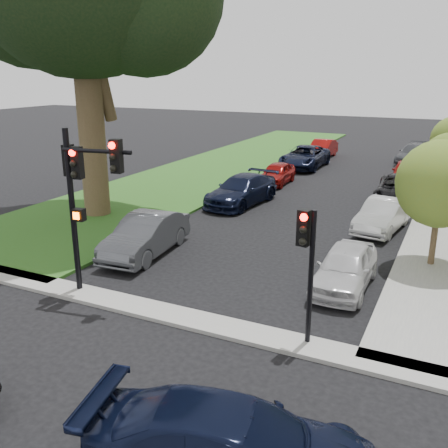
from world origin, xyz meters
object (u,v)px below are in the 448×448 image
at_px(traffic_signal_main, 81,183).
at_px(car_parked_5, 146,235).
at_px(car_parked_4, 415,154).
at_px(car_parked_3, 406,172).
at_px(car_parked_6, 242,190).
at_px(car_parked_0, 345,267).
at_px(car_parked_1, 383,215).
at_px(car_parked_2, 400,190).
at_px(car_parked_8, 305,157).
at_px(traffic_signal_secondary, 307,253).
at_px(small_tree_a, 441,184).
at_px(car_parked_7, 277,173).
at_px(car_parked_9, 322,149).

height_order(traffic_signal_main, car_parked_5, traffic_signal_main).
bearing_deg(car_parked_4, car_parked_3, -82.32).
xyz_separation_m(car_parked_3, car_parked_6, (-7.16, -9.37, 0.07)).
relative_size(traffic_signal_main, car_parked_0, 1.27).
height_order(car_parked_1, car_parked_2, car_parked_2).
xyz_separation_m(car_parked_1, car_parked_2, (0.07, 5.35, 0.02)).
xyz_separation_m(car_parked_6, car_parked_8, (-0.05, 11.45, 0.03)).
relative_size(car_parked_0, car_parked_3, 1.02).
bearing_deg(traffic_signal_secondary, car_parked_0, 87.61).
bearing_deg(traffic_signal_secondary, car_parked_1, 88.41).
relative_size(traffic_signal_main, car_parked_8, 0.92).
relative_size(small_tree_a, car_parked_6, 0.88).
xyz_separation_m(car_parked_4, car_parked_7, (-6.99, -11.09, -0.07)).
bearing_deg(car_parked_6, small_tree_a, -21.07).
height_order(small_tree_a, traffic_signal_secondary, small_tree_a).
xyz_separation_m(small_tree_a, car_parked_4, (-2.74, 21.62, -2.32)).
relative_size(car_parked_1, car_parked_8, 0.75).
bearing_deg(car_parked_1, car_parked_0, -83.24).
height_order(traffic_signal_secondary, car_parked_9, traffic_signal_secondary).
xyz_separation_m(car_parked_5, car_parked_9, (0.22, 24.79, -0.05)).
height_order(car_parked_2, car_parked_6, car_parked_6).
height_order(traffic_signal_secondary, car_parked_7, traffic_signal_secondary).
bearing_deg(car_parked_9, car_parked_5, -89.33).
xyz_separation_m(car_parked_1, car_parked_4, (-0.46, 18.02, 0.04)).
bearing_deg(traffic_signal_main, car_parked_4, 76.61).
xyz_separation_m(car_parked_0, car_parked_6, (-7.30, 8.22, 0.06)).
bearing_deg(small_tree_a, car_parked_4, 97.23).
distance_m(traffic_signal_main, car_parked_8, 23.81).
xyz_separation_m(car_parked_2, car_parked_8, (-7.55, 7.56, 0.06)).
xyz_separation_m(car_parked_1, car_parked_3, (-0.27, 10.83, -0.02)).
bearing_deg(car_parked_7, car_parked_2, -13.45).
distance_m(car_parked_1, car_parked_8, 14.92).
xyz_separation_m(car_parked_8, car_parked_9, (-0.01, 4.87, -0.07)).
distance_m(car_parked_2, car_parked_4, 12.69).
relative_size(traffic_signal_secondary, car_parked_6, 0.69).
relative_size(car_parked_6, car_parked_7, 1.34).
xyz_separation_m(traffic_signal_secondary, car_parked_7, (-7.15, 17.71, -1.87)).
height_order(car_parked_3, car_parked_4, car_parked_4).
relative_size(small_tree_a, car_parked_1, 1.08).
bearing_deg(car_parked_9, traffic_signal_secondary, -74.70).
distance_m(car_parked_0, car_parked_3, 17.60).
bearing_deg(car_parked_4, car_parked_1, -82.38).
height_order(car_parked_0, car_parked_6, car_parked_6).
xyz_separation_m(small_tree_a, traffic_signal_main, (-9.59, -7.14, 0.53)).
distance_m(car_parked_0, car_parked_5, 7.58).
xyz_separation_m(car_parked_4, car_parked_9, (-7.03, -0.24, -0.02)).
relative_size(car_parked_0, car_parked_9, 0.94).
relative_size(car_parked_4, car_parked_5, 1.09).
height_order(traffic_signal_secondary, car_parked_2, traffic_signal_secondary).
bearing_deg(car_parked_4, car_parked_6, -106.66).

